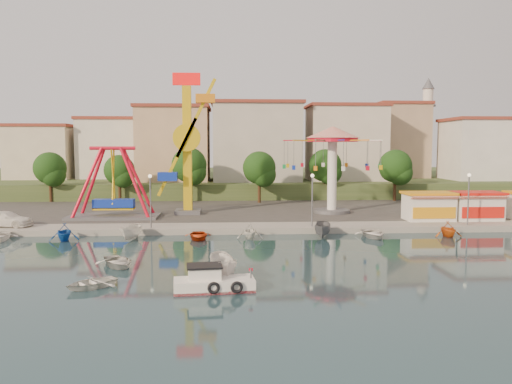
{
  "coord_description": "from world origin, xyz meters",
  "views": [
    {
      "loc": [
        -0.29,
        -36.1,
        8.59
      ],
      "look_at": [
        2.43,
        14.0,
        4.0
      ],
      "focal_mm": 35.0,
      "sensor_mm": 36.0,
      "label": 1
    }
  ],
  "objects": [
    {
      "name": "tree_3",
      "position": [
        4.0,
        34.36,
        5.55
      ],
      "size": [
        4.68,
        4.68,
        7.32
      ],
      "color": "#382314",
      "rests_on": "quay_deck"
    },
    {
      "name": "kamikaze_tower",
      "position": [
        -4.94,
        22.87,
        8.56
      ],
      "size": [
        5.09,
        3.1,
        16.5
      ],
      "color": "#59595E",
      "rests_on": "quay_deck"
    },
    {
      "name": "ground",
      "position": [
        0.0,
        0.0,
        0.0
      ],
      "size": [
        200.0,
        200.0,
        0.0
      ],
      "primitive_type": "plane",
      "color": "#122B33",
      "rests_on": "ground"
    },
    {
      "name": "building_2",
      "position": [
        -8.19,
        51.96,
        8.62
      ],
      "size": [
        11.95,
        9.28,
        11.23
      ],
      "primitive_type": "cube",
      "color": "tan",
      "rests_on": "hill_terrace"
    },
    {
      "name": "quay_deck",
      "position": [
        0.0,
        62.0,
        0.3
      ],
      "size": [
        200.0,
        100.0,
        0.6
      ],
      "primitive_type": "cube",
      "color": "#9E998E",
      "rests_on": "ground"
    },
    {
      "name": "wave_swinger",
      "position": [
        12.08,
        23.12,
        8.2
      ],
      "size": [
        11.6,
        11.6,
        10.4
      ],
      "color": "#59595E",
      "rests_on": "quay_deck"
    },
    {
      "name": "hill_terrace",
      "position": [
        0.0,
        67.0,
        1.5
      ],
      "size": [
        200.0,
        60.0,
        3.0
      ],
      "primitive_type": "cube",
      "color": "#384C26",
      "rests_on": "ground"
    },
    {
      "name": "booth_mid",
      "position": [
        26.64,
        16.49,
        2.16
      ],
      "size": [
        5.4,
        3.78,
        3.08
      ],
      "color": "white",
      "rests_on": "quay_deck"
    },
    {
      "name": "rowboat_b",
      "position": [
        -8.72,
        -5.91,
        0.32
      ],
      "size": [
        3.81,
        3.66,
        0.64
      ],
      "primitive_type": "imported",
      "rotation": [
        0.0,
        0.0,
        -0.9
      ],
      "color": "silver",
      "rests_on": "ground"
    },
    {
      "name": "moored_boat_3",
      "position": [
        -3.18,
        9.8,
        0.36
      ],
      "size": [
        2.74,
        3.66,
        0.72
      ],
      "primitive_type": "imported",
      "rotation": [
        0.0,
        0.0,
        0.07
      ],
      "color": "#B7350E",
      "rests_on": "ground"
    },
    {
      "name": "building_5",
      "position": [
        32.37,
        50.33,
        8.61
      ],
      "size": [
        12.77,
        10.96,
        11.21
      ],
      "primitive_type": "cube",
      "color": "tan",
      "rests_on": "hill_terrace"
    },
    {
      "name": "rowboat_a",
      "position": [
        -8.28,
        -0.51,
        0.37
      ],
      "size": [
        4.05,
        4.41,
        0.75
      ],
      "primitive_type": "imported",
      "rotation": [
        0.0,
        0.0,
        0.54
      ],
      "color": "silver",
      "rests_on": "ground"
    },
    {
      "name": "tree_2",
      "position": [
        -6.0,
        35.81,
        5.92
      ],
      "size": [
        5.02,
        5.02,
        7.85
      ],
      "color": "#382314",
      "rests_on": "quay_deck"
    },
    {
      "name": "moored_boat_6",
      "position": [
        13.3,
        9.8,
        0.4
      ],
      "size": [
        3.02,
        4.04,
        0.8
      ],
      "primitive_type": "imported",
      "rotation": [
        0.0,
        0.0,
        0.07
      ],
      "color": "silver",
      "rests_on": "ground"
    },
    {
      "name": "booth_left",
      "position": [
        21.33,
        16.49,
        2.16
      ],
      "size": [
        5.4,
        3.78,
        3.08
      ],
      "color": "white",
      "rests_on": "quay_deck"
    },
    {
      "name": "tree_4",
      "position": [
        14.0,
        37.35,
        5.75
      ],
      "size": [
        4.86,
        4.86,
        7.6
      ],
      "color": "#382314",
      "rests_on": "quay_deck"
    },
    {
      "name": "van",
      "position": [
        -22.55,
        14.58,
        1.35
      ],
      "size": [
        5.46,
        3.08,
        1.49
      ],
      "primitive_type": "imported",
      "rotation": [
        0.0,
        0.0,
        1.37
      ],
      "color": "white",
      "rests_on": "quay_deck"
    },
    {
      "name": "building_0",
      "position": [
        -33.37,
        46.06,
        8.93
      ],
      "size": [
        9.26,
        9.53,
        11.87
      ],
      "primitive_type": "cube",
      "color": "beige",
      "rests_on": "hill_terrace"
    },
    {
      "name": "moored_boat_1",
      "position": [
        -15.37,
        9.8,
        0.8
      ],
      "size": [
        3.22,
        3.54,
        1.61
      ],
      "primitive_type": "imported",
      "rotation": [
        0.0,
        0.0,
        0.22
      ],
      "color": "#144FB1",
      "rests_on": "ground"
    },
    {
      "name": "building_6",
      "position": [
        44.15,
        48.77,
        9.18
      ],
      "size": [
        8.23,
        8.98,
        12.36
      ],
      "primitive_type": "cube",
      "color": "silver",
      "rests_on": "hill_terrace"
    },
    {
      "name": "lamp_post_1",
      "position": [
        -8.0,
        13.0,
        3.1
      ],
      "size": [
        0.14,
        0.14,
        5.0
      ],
      "primitive_type": "cylinder",
      "color": "#59595E",
      "rests_on": "quay_deck"
    },
    {
      "name": "tree_5",
      "position": [
        24.0,
        35.54,
        5.71
      ],
      "size": [
        4.83,
        4.83,
        7.54
      ],
      "color": "#382314",
      "rests_on": "quay_deck"
    },
    {
      "name": "building_4",
      "position": [
        19.07,
        52.2,
        7.62
      ],
      "size": [
        10.75,
        9.23,
        9.24
      ],
      "primitive_type": "cube",
      "color": "beige",
      "rests_on": "hill_terrace"
    },
    {
      "name": "moored_boat_2",
      "position": [
        -9.3,
        9.8,
        0.71
      ],
      "size": [
        2.1,
        3.88,
        1.42
      ],
      "primitive_type": "imported",
      "rotation": [
        0.0,
        0.0,
        -0.2
      ],
      "color": "silver",
      "rests_on": "ground"
    },
    {
      "name": "building_1",
      "position": [
        -21.33,
        51.38,
        7.32
      ],
      "size": [
        12.33,
        9.01,
        8.63
      ],
      "primitive_type": "cube",
      "color": "silver",
      "rests_on": "hill_terrace"
    },
    {
      "name": "tree_0",
      "position": [
        -26.0,
        36.98,
        5.47
      ],
      "size": [
        4.6,
        4.6,
        7.19
      ],
      "color": "#382314",
      "rests_on": "quay_deck"
    },
    {
      "name": "moored_boat_4",
      "position": [
        1.62,
        9.8,
        0.74
      ],
      "size": [
        2.44,
        2.83,
        1.49
      ],
      "primitive_type": "imported",
      "rotation": [
        0.0,
        0.0,
        -0.0
      ],
      "color": "silver",
      "rests_on": "ground"
    },
    {
      "name": "pirate_ship_ride",
      "position": [
        -13.23,
        20.29,
        4.39
      ],
      "size": [
        10.0,
        5.0,
        8.0
      ],
      "color": "#59595E",
      "rests_on": "quay_deck"
    },
    {
      "name": "lamp_post_2",
      "position": [
        8.0,
        13.0,
        3.1
      ],
      "size": [
        0.14,
        0.14,
        5.0
      ],
      "primitive_type": "cylinder",
      "color": "#59595E",
      "rests_on": "quay_deck"
    },
    {
      "name": "asphalt_pad",
      "position": [
        0.0,
        30.0,
        0.6
      ],
      "size": [
        90.0,
        28.0,
        0.01
      ],
      "primitive_type": "cube",
      "color": "#4C4944",
      "rests_on": "quay_deck"
    },
    {
      "name": "cabin_motorboat",
      "position": [
        -1.33,
        -6.84,
        0.45
      ],
      "size": [
        4.94,
        2.3,
        1.68
      ],
      "rotation": [
        0.0,
        0.0,
        0.1
      ],
      "color": "white",
      "rests_on": "ground"
    },
    {
      "name": "moored_boat_5",
      "position": [
        8.5,
        9.8,
        0.77
      ],
      "size": [
        2.39,
        4.23,
        1.54
      ],
      "primitive_type": "imported",
      "rotation": [
        0.0,
        0.0,
        -0.24
      ],
      "color": "slate",
      "rests_on": "ground"
    },
    {
      "name": "minaret",
      "position": [
        36.0,
        54.0,
        12.55
      ],
      "size": [
        2.8,
        2.8,
        18.0
      ],
      "color": "silver",
      "rests_on": "hill_terrace"
    },
    {
      "name": "tree_1",
      "position": [
        -16.0,
        36.24,
        5.2
      ],
      "size": [
        4.35,
        4.35,
        6.8
      ],
      "color": "#382314",
      "rests_on": "quay_deck"
    },
    {
      "name": "skiff",
      "position": [
        -0.68,
        -4.43,
        0.82
      ],
      "size": [
        2.24,
        4.45,
        1.64
      ],
      "primitive_type": "imported",
      "rotation": [
        0.0,
        0.0,
        0.16
      ],
      "color": "silver",
      "rests_on": "ground"
    },
    {
      "name": "lamp_post_3",
      "position": [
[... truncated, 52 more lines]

